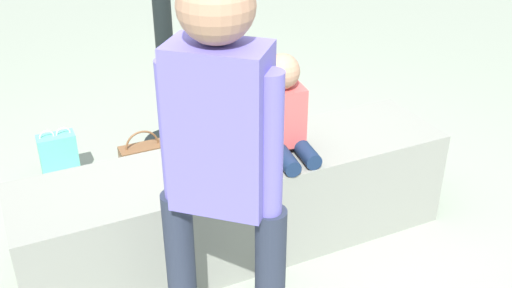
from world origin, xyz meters
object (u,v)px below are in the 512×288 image
cake_plate (232,151)px  handbag_black_leather (213,173)px  child_seated (284,112)px  gift_bag (59,158)px  adult_standing (221,155)px  water_bottle_near_gift (238,119)px  handbag_brown_canvas (144,164)px  party_cup_red (267,122)px

cake_plate → handbag_black_leather: size_ratio=0.64×
child_seated → gift_bag: child_seated is taller
adult_standing → water_bottle_near_gift: 2.12m
handbag_black_leather → gift_bag: bearing=146.6°
cake_plate → water_bottle_near_gift: cake_plate is taller
handbag_black_leather → handbag_brown_canvas: 0.42m
party_cup_red → handbag_black_leather: size_ratio=0.32×
cake_plate → handbag_brown_canvas: cake_plate is taller
child_seated → handbag_black_leather: 0.83m
child_seated → adult_standing: size_ratio=0.31×
handbag_black_leather → handbag_brown_canvas: bearing=141.0°
adult_standing → party_cup_red: (1.02, 1.72, -0.88)m
adult_standing → cake_plate: (0.32, 0.67, -0.40)m
gift_bag → water_bottle_near_gift: bearing=5.9°
handbag_brown_canvas → cake_plate: bearing=-71.5°
adult_standing → handbag_brown_canvas: bearing=87.1°
cake_plate → handbag_black_leather: bearing=80.6°
handbag_brown_canvas → gift_bag: bearing=151.2°
adult_standing → party_cup_red: adult_standing is taller
adult_standing → handbag_black_leather: bearing=70.8°
cake_plate → water_bottle_near_gift: 1.29m
child_seated → water_bottle_near_gift: child_seated is taller
adult_standing → child_seated: bearing=47.1°
cake_plate → handbag_black_leather: 0.63m
party_cup_red → gift_bag: bearing=-177.1°
gift_bag → water_bottle_near_gift: size_ratio=1.60×
cake_plate → gift_bag: 1.25m
cake_plate → water_bottle_near_gift: (0.51, 1.10, -0.43)m
child_seated → cake_plate: size_ratio=2.16×
child_seated → party_cup_red: bearing=67.3°
handbag_black_leather → water_bottle_near_gift: bearing=55.7°
gift_bag → handbag_brown_canvas: bearing=-28.8°
adult_standing → cake_plate: adult_standing is taller
party_cup_red → handbag_black_leather: 0.85m
gift_bag → water_bottle_near_gift: (1.19, 0.12, -0.05)m
cake_plate → party_cup_red: (0.70, 1.05, -0.47)m
gift_bag → child_seated: bearing=-49.2°
water_bottle_near_gift → handbag_black_leather: (-0.43, -0.63, 0.03)m
water_bottle_near_gift → handbag_black_leather: handbag_black_leather is taller
adult_standing → handbag_brown_canvas: (0.07, 1.40, -0.80)m
adult_standing → cake_plate: 0.84m
adult_standing → party_cup_red: bearing=59.3°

